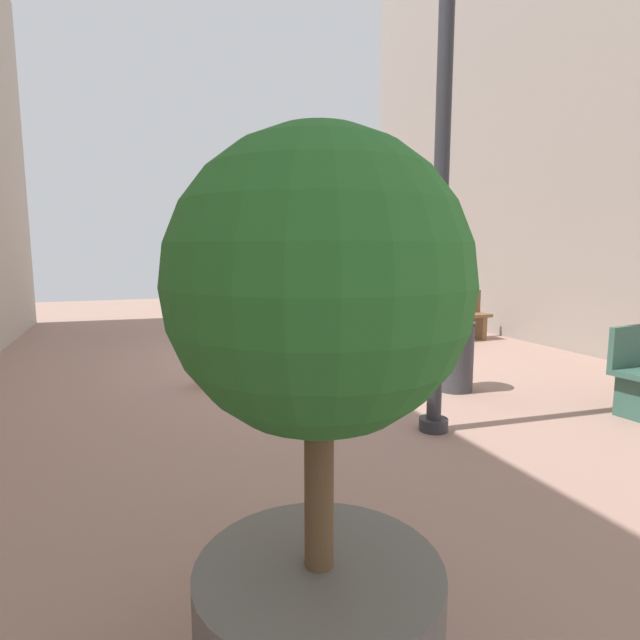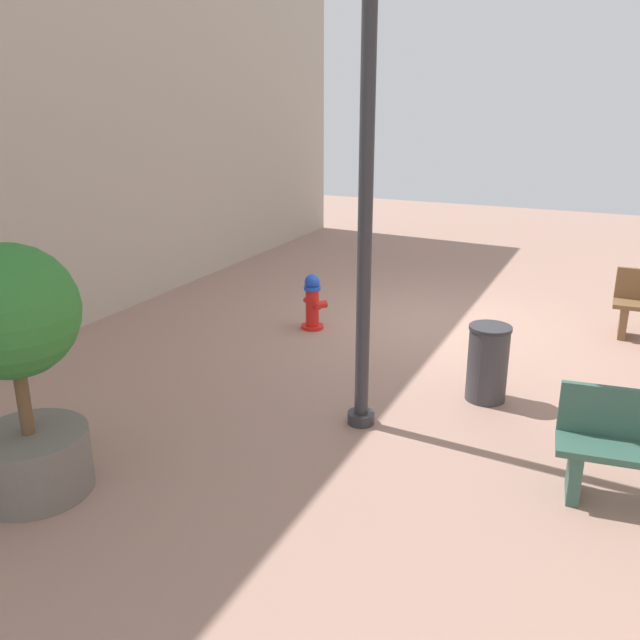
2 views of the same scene
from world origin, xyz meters
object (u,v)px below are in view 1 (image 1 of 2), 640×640
at_px(fire_hydrant, 212,354).
at_px(street_lamp, 443,133).
at_px(bench_near, 449,315).
at_px(trash_bin, 455,356).
at_px(planter_tree, 319,389).

height_order(fire_hydrant, street_lamp, street_lamp).
distance_m(bench_near, trash_bin, 3.56).
bearing_deg(street_lamp, fire_hydrant, -55.12).
height_order(planter_tree, trash_bin, planter_tree).
relative_size(fire_hydrant, street_lamp, 0.18).
distance_m(fire_hydrant, street_lamp, 3.85).
bearing_deg(street_lamp, trash_bin, -133.06).
distance_m(fire_hydrant, bench_near, 5.02).
relative_size(bench_near, street_lamp, 0.37).
bearing_deg(planter_tree, fire_hydrant, -94.05).
bearing_deg(bench_near, fire_hydrant, 18.49).
xyz_separation_m(street_lamp, trash_bin, (-1.05, -1.12, -2.34)).
bearing_deg(trash_bin, planter_tree, 47.92).
relative_size(fire_hydrant, bench_near, 0.49).
distance_m(street_lamp, trash_bin, 2.80).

